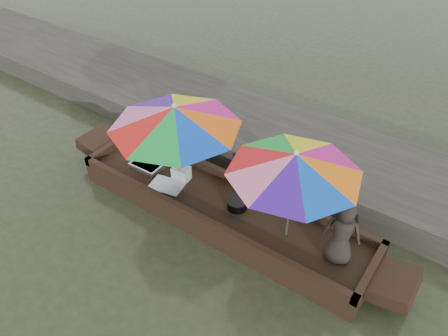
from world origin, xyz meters
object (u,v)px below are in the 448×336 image
Objects in this scene: tray_scallop at (167,186)px; tray_crayfish at (147,165)px; charcoal_grill at (237,204)px; supply_bag at (181,173)px; cooking_pot at (137,143)px; umbrella_bow at (177,146)px; boat_hull at (221,210)px; umbrella_stern at (291,196)px; vendor at (342,232)px.

tray_crayfish is at bearing 161.42° from tray_scallop.
supply_bag is (-1.18, 0.04, 0.05)m from charcoal_grill.
tray_scallop is 1.75× the size of charcoal_grill.
cooking_pot is 0.68m from tray_crayfish.
umbrella_bow is (-1.13, -0.05, 0.70)m from charcoal_grill.
supply_bag is (-0.89, 0.09, 0.30)m from boat_hull.
boat_hull is at bearing 13.36° from tray_scallop.
umbrella_stern is (2.16, 0.23, 0.74)m from tray_scallop.
tray_crayfish is at bearing -179.82° from boat_hull.
boat_hull is 1.54m from umbrella_stern.
charcoal_grill is at bearing -1.71° from supply_bag.
umbrella_bow is at bearing 180.00° from boat_hull.
cooking_pot is 4.24m from vendor.
tray_scallop is at bearing -114.35° from umbrella_bow.
boat_hull is 14.95× the size of cooking_pot.
charcoal_grill reaches higher than boat_hull.
boat_hull is at bearing -9.04° from vendor.
tray_scallop is 0.53× the size of vendor.
charcoal_grill is 0.17× the size of umbrella_stern.
vendor is at bearing -4.53° from cooking_pot.
umbrella_bow reaches higher than cooking_pot.
supply_bag is at bearing 7.56° from tray_crayfish.
umbrella_stern is (-0.80, -0.01, 0.24)m from vendor.
umbrella_bow is (0.10, 0.23, 0.74)m from tray_scallop.
vendor is at bearing 0.63° from umbrella_stern.
cooking_pot is 0.61× the size of tray_scallop.
vendor is 2.87m from umbrella_bow.
umbrella_stern reaches higher than charcoal_grill.
umbrella_bow reaches higher than tray_crayfish.
umbrella_bow is (0.76, 0.01, 0.73)m from tray_crayfish.
supply_bag is at bearing 115.03° from umbrella_bow.
supply_bag reaches higher than boat_hull.
tray_scallop is 3.01m from vendor.
tray_crayfish is at bearing -172.44° from supply_bag.
supply_bag reaches higher than cooking_pot.
boat_hull is 0.39m from charcoal_grill.
charcoal_grill is (1.24, 0.28, 0.05)m from tray_scallop.
tray_crayfish is 0.30× the size of umbrella_stern.
umbrella_stern is at bearing 5.96° from tray_scallop.
umbrella_bow is at bearing 180.00° from umbrella_stern.
umbrella_stern reaches higher than cooking_pot.
boat_hull is 9.07× the size of tray_crayfish.
vendor is (2.96, 0.23, 0.50)m from tray_scallop.
boat_hull is 4.81× the size of vendor.
tray_crayfish is at bearing -178.19° from charcoal_grill.
cooking_pot is 1.06× the size of charcoal_grill.
boat_hull is at bearing -169.24° from charcoal_grill.
boat_hull is 2.74× the size of umbrella_stern.
vendor reaches higher than tray_crayfish.
tray_scallop is 0.27× the size of umbrella_bow.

